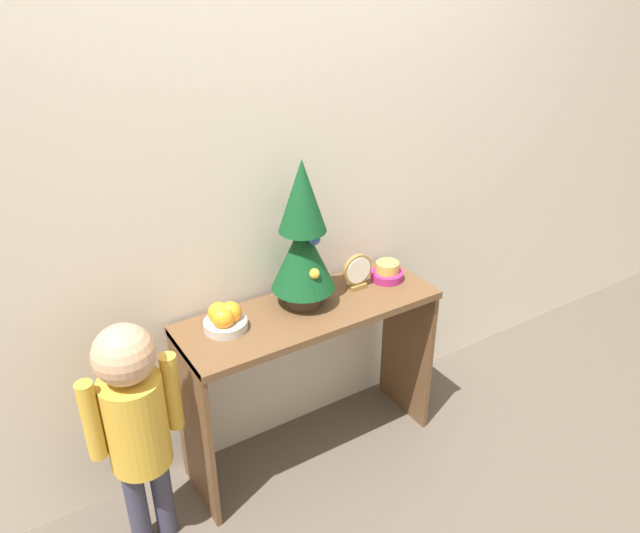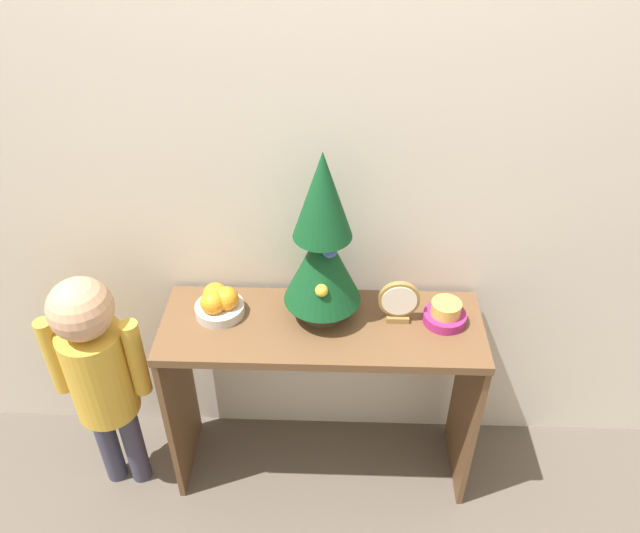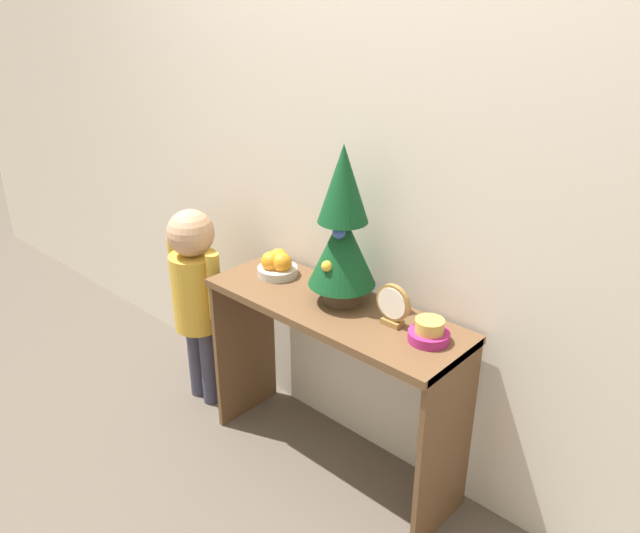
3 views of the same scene
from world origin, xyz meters
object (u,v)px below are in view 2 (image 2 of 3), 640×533
object	(u,v)px
mini_tree	(323,244)
child_figure	(98,366)
fruit_bowl	(219,302)
singing_bowl	(445,314)
desk_clock	(399,302)

from	to	relation	value
mini_tree	child_figure	bearing A→B (deg)	-170.23
fruit_bowl	singing_bowl	world-z (taller)	fruit_bowl
mini_tree	child_figure	distance (m)	0.86
mini_tree	fruit_bowl	size ratio (longest dim) A/B	3.66
mini_tree	singing_bowl	world-z (taller)	mini_tree
fruit_bowl	child_figure	world-z (taller)	child_figure
desk_clock	child_figure	distance (m)	1.01
fruit_bowl	singing_bowl	size ratio (longest dim) A/B	1.16
mini_tree	singing_bowl	bearing A→B (deg)	-2.98
singing_bowl	child_figure	world-z (taller)	child_figure
singing_bowl	child_figure	bearing A→B (deg)	-174.62
desk_clock	child_figure	world-z (taller)	child_figure
singing_bowl	desk_clock	bearing A→B (deg)	178.81
mini_tree	desk_clock	size ratio (longest dim) A/B	3.86
desk_clock	child_figure	bearing A→B (deg)	-173.61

